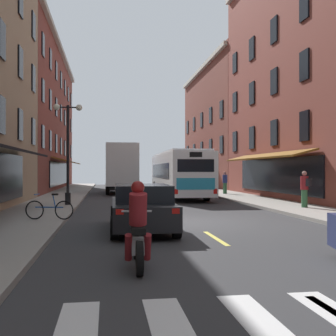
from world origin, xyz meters
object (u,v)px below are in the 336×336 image
object	(u,v)px
bicycle_near	(49,209)
pedestrian_mid	(225,182)
box_truck	(122,169)
sedan_near	(142,207)
street_lamp_twin	(68,149)
transit_bus	(178,174)
sedan_far	(119,181)
motorcycle_rider	(138,230)
pedestrian_near	(305,188)

from	to	relation	value
bicycle_near	pedestrian_mid	bearing A→B (deg)	54.06
box_truck	sedan_near	xyz separation A→B (m)	(-0.10, -20.70, -1.28)
box_truck	street_lamp_twin	distance (m)	12.57
transit_bus	street_lamp_twin	xyz separation A→B (m)	(-6.85, -7.04, 1.32)
sedan_near	pedestrian_mid	bearing A→B (deg)	65.90
box_truck	transit_bus	bearing A→B (deg)	-53.73
sedan_far	motorcycle_rider	world-z (taller)	motorcycle_rider
pedestrian_near	pedestrian_mid	world-z (taller)	pedestrian_near
box_truck	motorcycle_rider	xyz separation A→B (m)	(-0.58, -25.45, -1.29)
sedan_far	bicycle_near	distance (m)	29.85
sedan_far	pedestrian_mid	size ratio (longest dim) A/B	2.72
transit_bus	sedan_near	size ratio (longest dim) A/B	2.66
street_lamp_twin	bicycle_near	bearing A→B (deg)	-90.47
bicycle_near	street_lamp_twin	bearing A→B (deg)	89.53
bicycle_near	transit_bus	bearing A→B (deg)	62.71
bicycle_near	box_truck	bearing A→B (deg)	80.30
pedestrian_mid	street_lamp_twin	world-z (taller)	street_lamp_twin
transit_bus	sedan_far	bearing A→B (deg)	102.70
transit_bus	sedan_near	world-z (taller)	transit_bus
sedan_near	street_lamp_twin	bearing A→B (deg)	109.35
pedestrian_near	street_lamp_twin	bearing A→B (deg)	136.94
bicycle_near	pedestrian_mid	world-z (taller)	pedestrian_mid
transit_bus	motorcycle_rider	distance (m)	20.82
motorcycle_rider	pedestrian_near	size ratio (longest dim) A/B	1.23
transit_bus	box_truck	size ratio (longest dim) A/B	1.60
transit_bus	street_lamp_twin	size ratio (longest dim) A/B	2.40
sedan_far	pedestrian_mid	bearing A→B (deg)	-63.94
transit_bus	pedestrian_mid	bearing A→B (deg)	18.60
sedan_near	pedestrian_near	bearing A→B (deg)	33.90
pedestrian_near	street_lamp_twin	xyz separation A→B (m)	(-11.05, 3.15, 1.91)
motorcycle_rider	street_lamp_twin	world-z (taller)	street_lamp_twin
pedestrian_mid	street_lamp_twin	distance (m)	13.55
transit_bus	sedan_near	distance (m)	16.09
street_lamp_twin	box_truck	bearing A→B (deg)	75.65
sedan_far	pedestrian_near	bearing A→B (deg)	-73.45
transit_bus	bicycle_near	size ratio (longest dim) A/B	7.17
pedestrian_near	pedestrian_mid	size ratio (longest dim) A/B	1.04
box_truck	pedestrian_near	world-z (taller)	box_truck
box_truck	pedestrian_mid	size ratio (longest dim) A/B	4.64
sedan_near	motorcycle_rider	xyz separation A→B (m)	(-0.48, -4.75, -0.01)
pedestrian_near	transit_bus	bearing A→B (deg)	85.26
motorcycle_rider	transit_bus	bearing A→B (deg)	78.02
box_truck	pedestrian_near	size ratio (longest dim) A/B	4.48
sedan_near	motorcycle_rider	world-z (taller)	motorcycle_rider
box_truck	bicycle_near	xyz separation A→B (m)	(-3.16, -18.47, -1.50)
sedan_far	box_truck	bearing A→B (deg)	-90.33
street_lamp_twin	sedan_near	bearing A→B (deg)	-70.65
transit_bus	pedestrian_mid	xyz separation A→B (m)	(3.69, 1.24, -0.65)
motorcycle_rider	bicycle_near	world-z (taller)	motorcycle_rider
sedan_far	transit_bus	bearing A→B (deg)	-77.30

